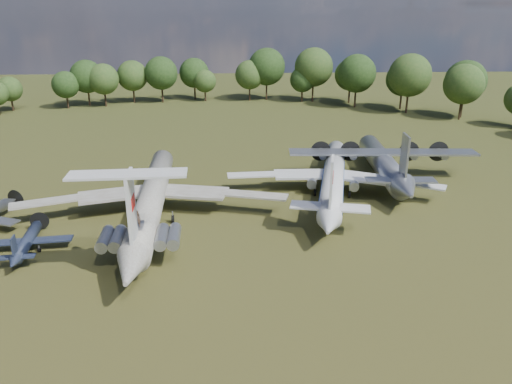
{
  "coord_description": "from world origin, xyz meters",
  "views": [
    {
      "loc": [
        7.48,
        -64.0,
        27.51
      ],
      "look_at": [
        10.32,
        -4.65,
        5.0
      ],
      "focal_mm": 35.0,
      "sensor_mm": 36.0,
      "label": 1
    }
  ],
  "objects_px": {
    "tu104_jet": "(333,181)",
    "an12_transport": "(383,166)",
    "person_on_il62": "(137,219)",
    "il62_airliner": "(152,202)",
    "small_prop_west": "(27,244)"
  },
  "relations": [
    {
      "from": "il62_airliner",
      "to": "person_on_il62",
      "type": "height_order",
      "value": "person_on_il62"
    },
    {
      "from": "il62_airliner",
      "to": "person_on_il62",
      "type": "distance_m",
      "value": 13.61
    },
    {
      "from": "small_prop_west",
      "to": "person_on_il62",
      "type": "bearing_deg",
      "value": -22.04
    },
    {
      "from": "tu104_jet",
      "to": "an12_transport",
      "type": "distance_m",
      "value": 11.66
    },
    {
      "from": "an12_transport",
      "to": "person_on_il62",
      "type": "bearing_deg",
      "value": -138.66
    },
    {
      "from": "tu104_jet",
      "to": "an12_transport",
      "type": "relative_size",
      "value": 1.26
    },
    {
      "from": "il62_airliner",
      "to": "tu104_jet",
      "type": "relative_size",
      "value": 1.1
    },
    {
      "from": "il62_airliner",
      "to": "tu104_jet",
      "type": "bearing_deg",
      "value": 14.07
    },
    {
      "from": "small_prop_west",
      "to": "person_on_il62",
      "type": "relative_size",
      "value": 7.08
    },
    {
      "from": "person_on_il62",
      "to": "an12_transport",
      "type": "bearing_deg",
      "value": -156.94
    },
    {
      "from": "small_prop_west",
      "to": "tu104_jet",
      "type": "bearing_deg",
      "value": 16.94
    },
    {
      "from": "il62_airliner",
      "to": "small_prop_west",
      "type": "xyz_separation_m",
      "value": [
        -13.32,
        -9.3,
        -1.35
      ]
    },
    {
      "from": "an12_transport",
      "to": "small_prop_west",
      "type": "xyz_separation_m",
      "value": [
        -49.12,
        -23.71,
        -1.27
      ]
    },
    {
      "from": "an12_transport",
      "to": "small_prop_west",
      "type": "height_order",
      "value": "an12_transport"
    },
    {
      "from": "tu104_jet",
      "to": "an12_transport",
      "type": "height_order",
      "value": "an12_transport"
    }
  ]
}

